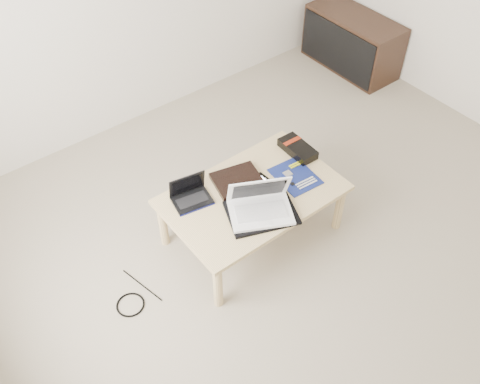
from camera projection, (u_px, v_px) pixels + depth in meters
ground at (319, 253)px, 3.52m from camera, size 4.00×4.00×0.00m
room_shell at (359, 15)px, 2.31m from camera, size 4.20×4.20×2.70m
coffee_table at (253, 198)px, 3.38m from camera, size 1.10×0.70×0.40m
media_cabinet at (352, 42)px, 4.89m from camera, size 0.41×0.90×0.50m
book at (238, 181)px, 3.40m from camera, size 0.35×0.31×0.03m
netbook at (191, 195)px, 3.28m from camera, size 0.26×0.21×0.17m
tablet at (257, 188)px, 3.37m from camera, size 0.24×0.19×0.01m
remote at (264, 186)px, 3.37m from camera, size 0.09×0.22×0.02m
neoprene_sleeve at (261, 213)px, 3.21m from camera, size 0.49×0.43×0.02m
white_laptop at (260, 204)px, 3.18m from camera, size 0.45×0.40×0.25m
motherboard at (295, 176)px, 3.44m from camera, size 0.26×0.32×0.01m
gpu_box at (298, 149)px, 3.59m from camera, size 0.15×0.28×0.06m
cable_coil at (240, 200)px, 3.29m from camera, size 0.12×0.12×0.01m
floor_cable_coil at (130, 305)px, 3.23m from camera, size 0.21×0.21×0.01m
floor_cable_trail at (142, 285)px, 3.33m from camera, size 0.08×0.34×0.01m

